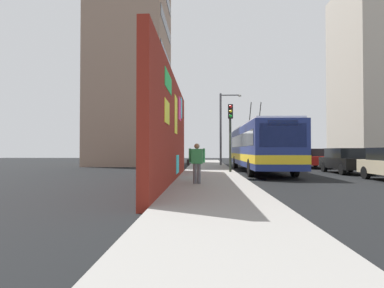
{
  "coord_description": "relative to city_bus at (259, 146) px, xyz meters",
  "views": [
    {
      "loc": [
        -18.13,
        1.94,
        1.46
      ],
      "look_at": [
        1.68,
        2.69,
        1.85
      ],
      "focal_mm": 29.23,
      "sensor_mm": 36.0,
      "label": 1
    }
  ],
  "objects": [
    {
      "name": "building_far_right",
      "position": [
        14.12,
        -15.2,
        8.14
      ],
      "size": [
        9.14,
        7.02,
        19.76
      ],
      "color": "#B2A899",
      "rests_on": "ground_plane"
    },
    {
      "name": "curbside_puddle",
      "position": [
        -5.63,
        1.2,
        -1.74
      ],
      "size": [
        1.11,
        1.11,
        0.0
      ],
      "primitive_type": "cylinder",
      "color": "black",
      "rests_on": "ground_plane"
    },
    {
      "name": "ground_plane",
      "position": [
        -3.02,
        1.8,
        -1.74
      ],
      "size": [
        80.0,
        80.0,
        0.0
      ],
      "primitive_type": "plane",
      "color": "black"
    },
    {
      "name": "building_far_left",
      "position": [
        10.11,
        11.0,
        7.99
      ],
      "size": [
        9.47,
        6.93,
        19.46
      ],
      "color": "gray",
      "rests_on": "ground_plane"
    },
    {
      "name": "sidewalk_slab",
      "position": [
        -3.02,
        3.4,
        -1.66
      ],
      "size": [
        48.0,
        3.2,
        0.15
      ],
      "primitive_type": "cube",
      "color": "gray",
      "rests_on": "ground_plane"
    },
    {
      "name": "city_bus",
      "position": [
        0.0,
        0.0,
        0.0
      ],
      "size": [
        12.59,
        2.65,
        4.89
      ],
      "color": "navy",
      "rests_on": "ground_plane"
    },
    {
      "name": "pedestrian_near_wall",
      "position": [
        -8.9,
        4.02,
        -0.68
      ],
      "size": [
        0.22,
        0.72,
        1.57
      ],
      "color": "#595960",
      "rests_on": "sidewalk_slab"
    },
    {
      "name": "graffiti_wall",
      "position": [
        -7.6,
        5.15,
        0.58
      ],
      "size": [
        12.85,
        0.32,
        4.63
      ],
      "color": "maroon",
      "rests_on": "ground_plane"
    },
    {
      "name": "street_lamp",
      "position": [
        6.38,
        2.02,
        2.07
      ],
      "size": [
        0.44,
        1.92,
        6.31
      ],
      "color": "#4C4C51",
      "rests_on": "sidewalk_slab"
    },
    {
      "name": "parked_car_navy",
      "position": [
        10.96,
        -5.2,
        -0.9
      ],
      "size": [
        4.81,
        1.82,
        1.58
      ],
      "color": "navy",
      "rests_on": "ground_plane"
    },
    {
      "name": "parked_car_black",
      "position": [
        -1.22,
        -5.2,
        -0.91
      ],
      "size": [
        4.2,
        1.94,
        1.58
      ],
      "color": "black",
      "rests_on": "ground_plane"
    },
    {
      "name": "traffic_light",
      "position": [
        -2.47,
        2.15,
        1.15
      ],
      "size": [
        0.49,
        0.28,
        4.06
      ],
      "color": "#2D382D",
      "rests_on": "sidewalk_slab"
    },
    {
      "name": "parked_car_red",
      "position": [
        5.02,
        -5.2,
        -0.9
      ],
      "size": [
        4.93,
        1.92,
        1.58
      ],
      "color": "#B21E19",
      "rests_on": "ground_plane"
    }
  ]
}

